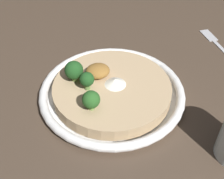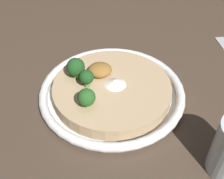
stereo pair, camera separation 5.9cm
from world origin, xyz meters
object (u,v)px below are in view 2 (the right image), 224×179
(risotto_bowl, at_px, (112,91))
(broccoli_back_right, at_px, (87,98))
(broccoli_front_right, at_px, (76,67))
(broccoli_right, at_px, (87,79))

(risotto_bowl, distance_m, broccoli_back_right, 0.09)
(broccoli_front_right, xyz_separation_m, broccoli_back_right, (-0.02, 0.09, -0.00))
(broccoli_front_right, distance_m, broccoli_right, 0.04)
(broccoli_right, bearing_deg, risotto_bowl, -175.12)
(risotto_bowl, height_order, broccoli_back_right, broccoli_back_right)
(broccoli_back_right, xyz_separation_m, broccoli_right, (-0.00, -0.05, 0.00))
(risotto_bowl, relative_size, broccoli_right, 7.66)
(risotto_bowl, relative_size, broccoli_back_right, 7.48)
(risotto_bowl, distance_m, broccoli_front_right, 0.09)
(risotto_bowl, distance_m, broccoli_right, 0.07)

